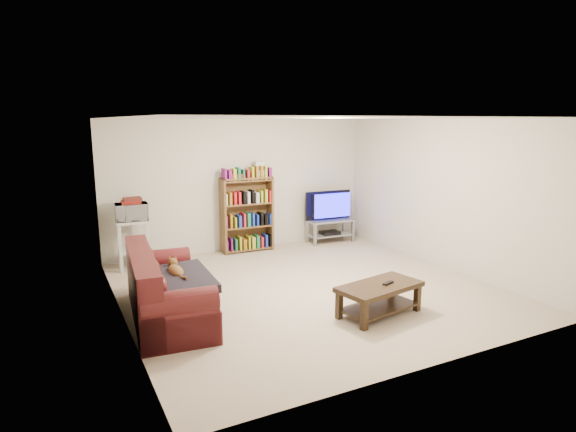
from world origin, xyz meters
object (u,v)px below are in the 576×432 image
tv_stand (330,227)px  coffee_table (379,294)px  sofa (162,295)px  bookshelf (247,213)px

tv_stand → coffee_table: bearing=-109.7°
sofa → coffee_table: (2.41, -1.10, -0.03)m
tv_stand → bookshelf: bookshelf is taller
sofa → tv_stand: 4.43m
sofa → bookshelf: 3.22m
sofa → bookshelf: size_ratio=1.49×
sofa → tv_stand: (3.79, 2.29, 0.01)m
tv_stand → bookshelf: size_ratio=0.67×
coffee_table → bookshelf: (-0.32, 3.51, 0.43)m
tv_stand → bookshelf: (-1.70, 0.13, 0.40)m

